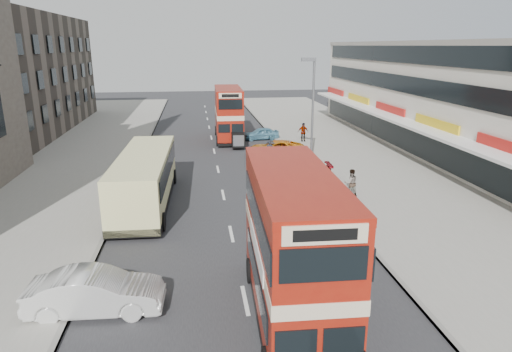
{
  "coord_description": "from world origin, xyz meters",
  "views": [
    {
      "loc": [
        -1.56,
        -12.16,
        8.91
      ],
      "look_at": [
        0.76,
        4.62,
        3.93
      ],
      "focal_mm": 31.21,
      "sensor_mm": 36.0,
      "label": 1
    }
  ],
  "objects_px": {
    "coach": "(145,177)",
    "car_right_b": "(276,149)",
    "car_right_a": "(299,173)",
    "bus_second": "(229,114)",
    "pedestrian_far": "(303,132)",
    "street_lamp": "(312,107)",
    "car_left_front": "(96,292)",
    "car_right_c": "(261,134)",
    "pedestrian_near": "(351,183)",
    "bus_main": "(293,248)",
    "cyclist": "(269,157)"
  },
  "relations": [
    {
      "from": "street_lamp",
      "to": "car_right_c",
      "type": "height_order",
      "value": "street_lamp"
    },
    {
      "from": "car_left_front",
      "to": "car_right_c",
      "type": "bearing_deg",
      "value": -16.72
    },
    {
      "from": "bus_main",
      "to": "coach",
      "type": "height_order",
      "value": "bus_main"
    },
    {
      "from": "bus_second",
      "to": "pedestrian_near",
      "type": "relative_size",
      "value": 5.17
    },
    {
      "from": "bus_main",
      "to": "coach",
      "type": "xyz_separation_m",
      "value": [
        -5.98,
        12.16,
        -0.94
      ]
    },
    {
      "from": "bus_second",
      "to": "car_left_front",
      "type": "xyz_separation_m",
      "value": [
        -6.87,
        -28.73,
        -1.81
      ]
    },
    {
      "from": "bus_second",
      "to": "coach",
      "type": "height_order",
      "value": "bus_second"
    },
    {
      "from": "bus_main",
      "to": "pedestrian_far",
      "type": "relative_size",
      "value": 5.13
    },
    {
      "from": "street_lamp",
      "to": "pedestrian_far",
      "type": "relative_size",
      "value": 4.63
    },
    {
      "from": "coach",
      "to": "car_right_b",
      "type": "xyz_separation_m",
      "value": [
        9.52,
        10.33,
        -0.98
      ]
    },
    {
      "from": "bus_second",
      "to": "bus_main",
      "type": "bearing_deg",
      "value": 91.06
    },
    {
      "from": "car_right_c",
      "to": "pedestrian_near",
      "type": "distance_m",
      "value": 18.36
    },
    {
      "from": "street_lamp",
      "to": "coach",
      "type": "distance_m",
      "value": 12.56
    },
    {
      "from": "bus_main",
      "to": "cyclist",
      "type": "bearing_deg",
      "value": -95.21
    },
    {
      "from": "bus_main",
      "to": "cyclist",
      "type": "height_order",
      "value": "bus_main"
    },
    {
      "from": "street_lamp",
      "to": "coach",
      "type": "height_order",
      "value": "street_lamp"
    },
    {
      "from": "car_right_c",
      "to": "pedestrian_far",
      "type": "bearing_deg",
      "value": 56.12
    },
    {
      "from": "coach",
      "to": "car_right_a",
      "type": "bearing_deg",
      "value": 19.99
    },
    {
      "from": "car_right_b",
      "to": "pedestrian_far",
      "type": "height_order",
      "value": "pedestrian_far"
    },
    {
      "from": "bus_main",
      "to": "pedestrian_near",
      "type": "relative_size",
      "value": 5.23
    },
    {
      "from": "street_lamp",
      "to": "bus_main",
      "type": "bearing_deg",
      "value": -106.38
    },
    {
      "from": "street_lamp",
      "to": "coach",
      "type": "bearing_deg",
      "value": -155.28
    },
    {
      "from": "car_left_front",
      "to": "car_right_b",
      "type": "xyz_separation_m",
      "value": [
        10.17,
        21.24,
        -0.08
      ]
    },
    {
      "from": "street_lamp",
      "to": "coach",
      "type": "relative_size",
      "value": 0.76
    },
    {
      "from": "bus_main",
      "to": "pedestrian_near",
      "type": "xyz_separation_m",
      "value": [
        6.11,
        11.51,
        -1.58
      ]
    },
    {
      "from": "bus_main",
      "to": "car_right_b",
      "type": "xyz_separation_m",
      "value": [
        3.55,
        22.49,
        -1.92
      ]
    },
    {
      "from": "car_left_front",
      "to": "bus_second",
      "type": "bearing_deg",
      "value": -10.77
    },
    {
      "from": "street_lamp",
      "to": "pedestrian_far",
      "type": "xyz_separation_m",
      "value": [
        2.03,
        10.38,
        -3.76
      ]
    },
    {
      "from": "bus_second",
      "to": "coach",
      "type": "bearing_deg",
      "value": 72.28
    },
    {
      "from": "car_right_a",
      "to": "street_lamp",
      "type": "bearing_deg",
      "value": 150.25
    },
    {
      "from": "coach",
      "to": "car_right_a",
      "type": "distance_m",
      "value": 10.42
    },
    {
      "from": "car_right_c",
      "to": "coach",
      "type": "bearing_deg",
      "value": -33.44
    },
    {
      "from": "bus_second",
      "to": "pedestrian_far",
      "type": "relative_size",
      "value": 5.07
    },
    {
      "from": "car_right_b",
      "to": "pedestrian_near",
      "type": "distance_m",
      "value": 11.29
    },
    {
      "from": "car_right_a",
      "to": "pedestrian_near",
      "type": "height_order",
      "value": "pedestrian_near"
    },
    {
      "from": "car_left_front",
      "to": "pedestrian_near",
      "type": "bearing_deg",
      "value": -48.48
    },
    {
      "from": "car_right_c",
      "to": "pedestrian_near",
      "type": "bearing_deg",
      "value": 3.26
    },
    {
      "from": "car_right_c",
      "to": "car_left_front",
      "type": "bearing_deg",
      "value": -24.71
    },
    {
      "from": "coach",
      "to": "pedestrian_far",
      "type": "distance_m",
      "value": 20.26
    },
    {
      "from": "car_right_c",
      "to": "cyclist",
      "type": "relative_size",
      "value": 1.77
    },
    {
      "from": "bus_second",
      "to": "street_lamp",
      "type": "bearing_deg",
      "value": 112.3
    },
    {
      "from": "car_right_a",
      "to": "bus_second",
      "type": "bearing_deg",
      "value": -162.92
    },
    {
      "from": "coach",
      "to": "car_right_c",
      "type": "relative_size",
      "value": 3.05
    },
    {
      "from": "car_left_front",
      "to": "pedestrian_near",
      "type": "distance_m",
      "value": 16.36
    },
    {
      "from": "car_left_front",
      "to": "car_right_a",
      "type": "bearing_deg",
      "value": -33.91
    },
    {
      "from": "cyclist",
      "to": "pedestrian_near",
      "type": "bearing_deg",
      "value": -66.56
    },
    {
      "from": "pedestrian_near",
      "to": "pedestrian_far",
      "type": "bearing_deg",
      "value": -94.88
    },
    {
      "from": "bus_main",
      "to": "bus_second",
      "type": "relative_size",
      "value": 1.01
    },
    {
      "from": "bus_main",
      "to": "car_right_b",
      "type": "relative_size",
      "value": 1.86
    },
    {
      "from": "street_lamp",
      "to": "car_right_c",
      "type": "xyz_separation_m",
      "value": [
        -1.7,
        12.41,
        -4.19
      ]
    }
  ]
}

